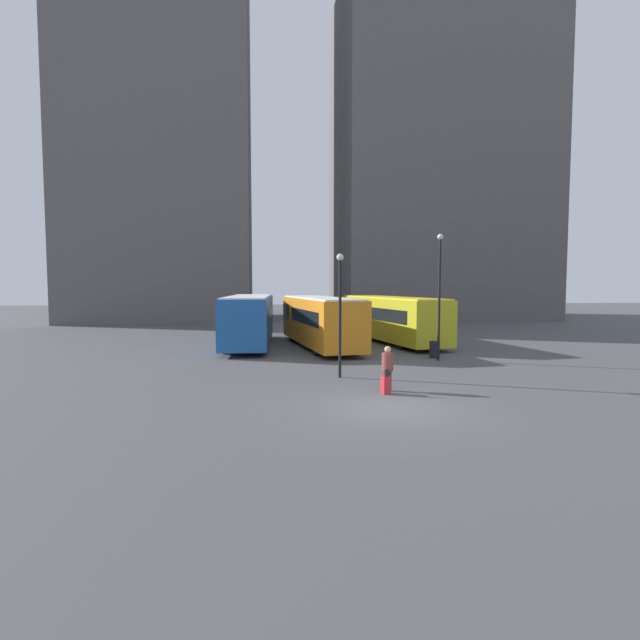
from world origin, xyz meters
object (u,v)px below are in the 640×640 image
Objects in this scene: lamp_post_0 at (340,304)px; lamp_post_1 at (439,287)px; suitcase at (386,385)px; bus_1 at (320,320)px; trash_bin at (435,350)px; traveler at (388,364)px; bus_0 at (249,318)px; bus_2 at (389,317)px.

lamp_post_0 is 6.70m from lamp_post_1.
suitcase is at bearing -122.34° from lamp_post_1.
bus_1 is 13.16× the size of trash_bin.
bus_1 reaches higher than traveler.
bus_1 is 1.82× the size of lamp_post_1.
lamp_post_1 is 7.23× the size of trash_bin.
traveler is 0.26× the size of lamp_post_1.
lamp_post_0 reaches higher than bus_0.
traveler reaches higher than trash_bin.
lamp_post_0 is at bearing 11.21° from suitcase.
traveler is (0.92, -12.46, -0.69)m from bus_1.
bus_2 is 15.79m from suitcase.
bus_0 is 12.56× the size of suitcase.
bus_0 is 11.92m from lamp_post_1.
suitcase is at bearing -120.01° from trash_bin.
lamp_post_0 is 7.75m from trash_bin.
suitcase is at bearing -157.96° from bus_0.
lamp_post_0 is (-1.26, 2.68, 2.01)m from traveler.
lamp_post_1 is at bearing -124.77° from bus_0.
bus_2 is 13.17m from lamp_post_0.
suitcase is 4.25m from lamp_post_0.
traveler is at bearing -123.07° from lamp_post_1.
trash_bin is at bearing 81.46° from lamp_post_1.
lamp_post_0 is (3.82, -11.00, 1.29)m from bus_0.
bus_1 is at bearing -103.37° from bus_0.
bus_1 is at bearing 105.13° from bus_2.
traveler is at bearing -156.64° from bus_0.
bus_2 reaches higher than suitcase.
bus_1 reaches higher than trash_bin.
lamp_post_0 is at bearing 17.67° from traveler.
lamp_post_1 reaches higher than bus_2.
lamp_post_0 is at bearing 170.39° from bus_1.
bus_0 is 14.61m from traveler.
bus_2 is at bearing 93.44° from trash_bin.
bus_1 is at bearing 136.11° from trash_bin.
bus_0 is at bearing 142.23° from lamp_post_1.
suitcase is (-4.10, -15.20, -1.29)m from bus_2.
traveler is at bearing -64.82° from lamp_post_0.
suitcase is at bearing -71.28° from lamp_post_0.
suitcase is 0.14× the size of lamp_post_1.
traveler is 8.59m from trash_bin.
lamp_post_1 is (0.30, -8.24, 1.98)m from bus_2.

